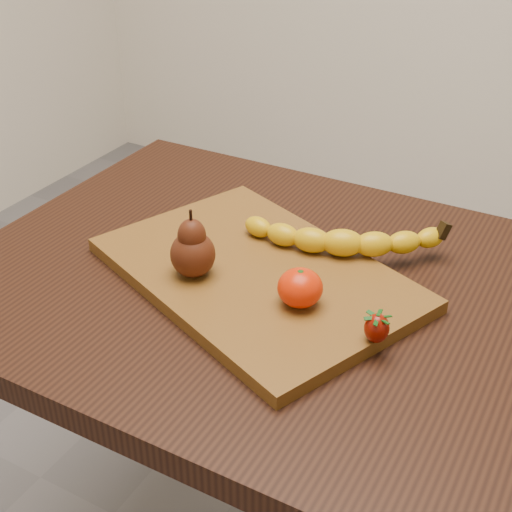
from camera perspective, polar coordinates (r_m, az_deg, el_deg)
The scene contains 6 objects.
table at distance 1.08m, azimuth 3.39°, elevation -6.69°, with size 1.00×0.70×0.76m.
cutting_board at distance 1.03m, azimuth 0.00°, elevation -1.43°, with size 0.45×0.30×0.02m, color brown.
banana at distance 1.05m, azimuth 6.94°, elevation 1.06°, with size 0.26×0.07×0.04m, color #EABA0B, non-canonical shape.
pear at distance 0.99m, azimuth -5.13°, elevation 1.03°, with size 0.06×0.06×0.10m, color #4B1D0C, non-canonical shape.
mandarin at distance 0.93m, azimuth 3.55°, elevation -2.55°, with size 0.06×0.06×0.05m, color red.
strawberry at distance 0.89m, azimuth 9.64°, elevation -5.63°, with size 0.03×0.03×0.04m, color #800F03, non-canonical shape.
Camera 1 is at (0.35, -0.77, 1.33)m, focal length 50.00 mm.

